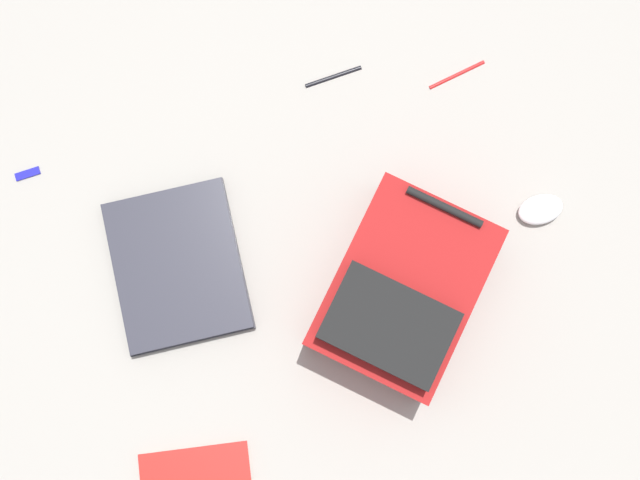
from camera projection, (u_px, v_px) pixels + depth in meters
The scene contains 7 objects.
ground_plane at pixel (306, 241), 1.76m from camera, with size 3.63×3.63×0.00m, color gray.
backpack at pixel (401, 293), 1.66m from camera, with size 0.46×0.48×0.20m.
laptop at pixel (177, 266), 1.74m from camera, with size 0.40×0.35×0.03m.
computer_mouse at pixel (541, 209), 1.76m from camera, with size 0.07×0.10×0.03m, color silver.
pen_black at pixel (457, 74), 1.81m from camera, with size 0.01×0.01×0.14m, color red.
pen_blue at pixel (333, 76), 1.81m from camera, with size 0.01×0.01×0.14m, color black.
usb_stick at pixel (27, 174), 1.78m from camera, with size 0.02×0.06×0.01m, color #191999.
Camera 1 is at (-0.24, 0.08, 1.74)m, focal length 44.13 mm.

